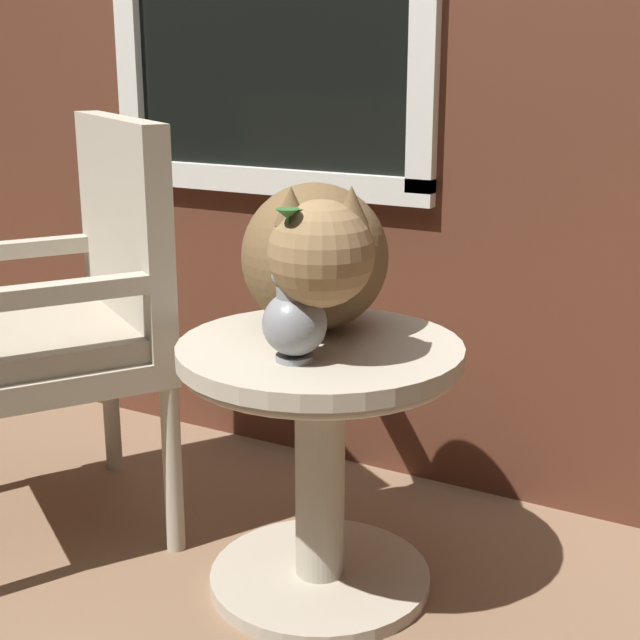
{
  "coord_description": "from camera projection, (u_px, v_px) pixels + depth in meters",
  "views": [
    {
      "loc": [
        0.97,
        -1.45,
        1.11
      ],
      "look_at": [
        0.1,
        0.11,
        0.6
      ],
      "focal_mm": 52.21,
      "sensor_mm": 36.0,
      "label": 1
    }
  ],
  "objects": [
    {
      "name": "cat",
      "position": [
        316.0,
        256.0,
        1.91
      ],
      "size": [
        0.46,
        0.63,
        0.33
      ],
      "color": "brown",
      "rests_on": "wicker_side_table"
    },
    {
      "name": "ground_plane",
      "position": [
        256.0,
        595.0,
        1.98
      ],
      "size": [
        6.0,
        6.0,
        0.0
      ],
      "primitive_type": "plane",
      "color": "#7F6047"
    },
    {
      "name": "wicker_chair",
      "position": [
        67.0,
        311.0,
        2.16
      ],
      "size": [
        0.73,
        0.71,
        0.97
      ],
      "color": "#B2A893",
      "rests_on": "ground_plane"
    },
    {
      "name": "wicker_side_table",
      "position": [
        320.0,
        426.0,
        1.92
      ],
      "size": [
        0.58,
        0.58,
        0.55
      ],
      "color": "#B2A893",
      "rests_on": "ground_plane"
    },
    {
      "name": "pewter_vase_with_ivy",
      "position": [
        295.0,
        316.0,
        1.75
      ],
      "size": [
        0.12,
        0.13,
        0.3
      ],
      "color": "gray",
      "rests_on": "wicker_side_table"
    }
  ]
}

